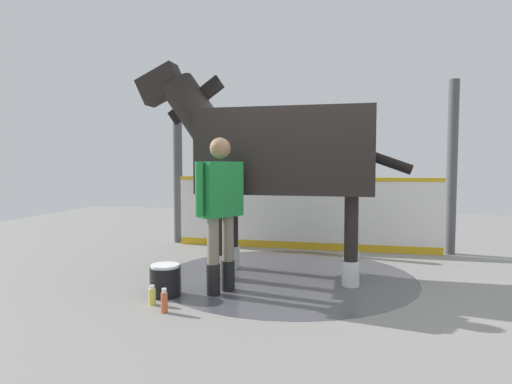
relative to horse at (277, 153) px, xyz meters
name	(u,v)px	position (x,y,z in m)	size (l,w,h in m)	color
ground_plane	(315,284)	(0.50, -0.26, -1.58)	(16.00, 16.00, 0.02)	gray
wet_patch	(287,276)	(0.12, 0.00, -1.56)	(3.23, 3.23, 0.00)	#4C4C54
barrier_wall	(304,216)	(0.17, 1.82, -1.00)	(4.38, 0.20, 1.21)	white
roof_post_near	(178,167)	(-2.13, 2.01, -0.20)	(0.16, 0.16, 2.74)	#4C4C51
roof_post_far	(452,168)	(2.48, 1.89, -0.20)	(0.16, 0.16, 2.74)	#4C4C51
horse	(277,153)	(0.00, 0.00, 0.00)	(3.52, 1.07, 2.75)	black
handler	(220,203)	(-0.50, -0.85, -0.57)	(0.44, 0.60, 1.72)	black
wash_bucket	(165,280)	(-1.05, -1.09, -1.40)	(0.33, 0.33, 0.35)	black
bottle_shampoo	(152,296)	(-1.06, -1.40, -1.48)	(0.07, 0.07, 0.20)	#D8CC4C
bottle_spray	(164,301)	(-0.85, -1.59, -1.46)	(0.06, 0.06, 0.24)	#CC5933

